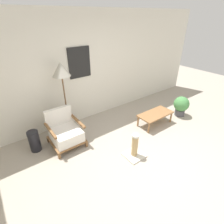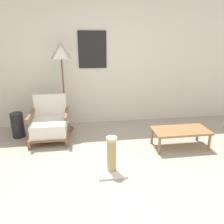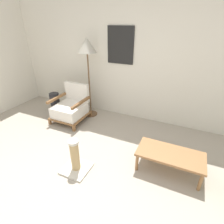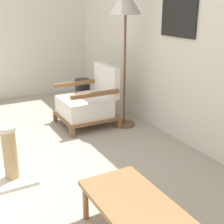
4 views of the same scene
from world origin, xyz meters
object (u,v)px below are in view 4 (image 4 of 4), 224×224
floor_lamp (125,10)px  scratching_post (11,162)px  coffee_table (139,211)px  vase (83,94)px  armchair (88,103)px

floor_lamp → scratching_post: 2.17m
floor_lamp → coffee_table: (1.95, -1.04, -1.19)m
vase → scratching_post: scratching_post is taller
vase → scratching_post: 2.10m
armchair → floor_lamp: size_ratio=0.46×
armchair → floor_lamp: floor_lamp is taller
armchair → floor_lamp: (0.26, 0.40, 1.17)m
coffee_table → vase: 2.94m
armchair → coffee_table: armchair is taller
coffee_table → scratching_post: scratching_post is taller
floor_lamp → scratching_post: (0.70, -1.60, -1.28)m
armchair → coffee_table: (2.21, -0.64, -0.02)m
armchair → vase: bearing=163.1°
armchair → vase: 0.64m
floor_lamp → vase: 1.53m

